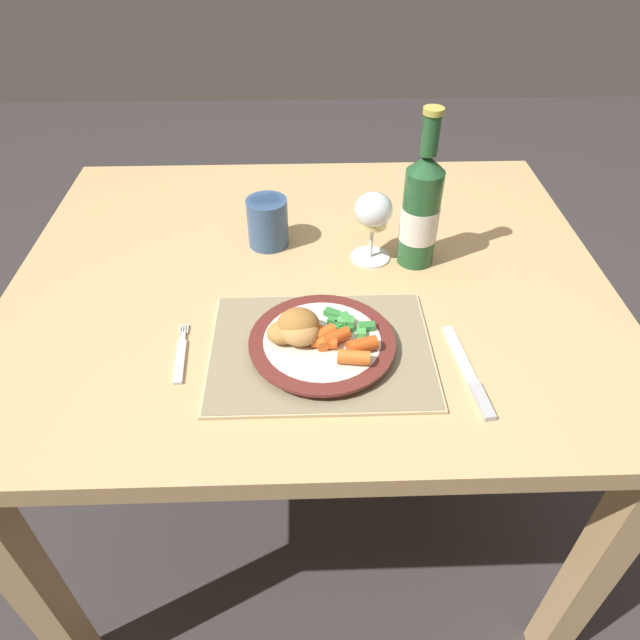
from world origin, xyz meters
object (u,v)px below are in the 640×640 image
object	(u,v)px
fork	(181,357)
dining_table	(310,312)
wine_glass	(373,214)
bottle	(421,210)
dinner_plate	(322,344)
table_knife	(471,378)
drinking_cup	(268,221)

from	to	relation	value
fork	dining_table	bearing A→B (deg)	47.65
dining_table	fork	world-z (taller)	fork
fork	wine_glass	world-z (taller)	wine_glass
dining_table	bottle	distance (m)	0.29
dining_table	dinner_plate	size ratio (longest dim) A/B	4.77
dining_table	table_knife	size ratio (longest dim) A/B	5.51
fork	wine_glass	bearing A→B (deg)	39.57
table_knife	wine_glass	xyz separation A→B (m)	(-0.12, 0.33, 0.09)
dinner_plate	fork	distance (m)	0.22
dining_table	bottle	size ratio (longest dim) A/B	3.74
drinking_cup	wine_glass	bearing A→B (deg)	-16.15
dinner_plate	table_knife	world-z (taller)	dinner_plate
dinner_plate	table_knife	size ratio (longest dim) A/B	1.15
wine_glass	fork	bearing A→B (deg)	-140.43
fork	table_knife	world-z (taller)	table_knife
fork	table_knife	bearing A→B (deg)	-7.62
table_knife	dinner_plate	bearing A→B (deg)	163.00
dining_table	wine_glass	size ratio (longest dim) A/B	7.98
dinner_plate	drinking_cup	xyz separation A→B (m)	(-0.10, 0.32, 0.03)
fork	drinking_cup	bearing A→B (deg)	68.77
wine_glass	drinking_cup	bearing A→B (deg)	163.85
dining_table	bottle	bearing A→B (deg)	8.70
dining_table	table_knife	distance (m)	0.39
dining_table	table_knife	xyz separation A→B (m)	(0.24, -0.29, 0.10)
dinner_plate	drinking_cup	size ratio (longest dim) A/B	2.38
wine_glass	bottle	world-z (taller)	bottle
table_knife	drinking_cup	world-z (taller)	drinking_cup
dinner_plate	table_knife	distance (m)	0.23
dining_table	dinner_plate	distance (m)	0.25
fork	wine_glass	size ratio (longest dim) A/B	0.98
dining_table	drinking_cup	distance (m)	0.20
table_knife	drinking_cup	xyz separation A→B (m)	(-0.32, 0.39, 0.05)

